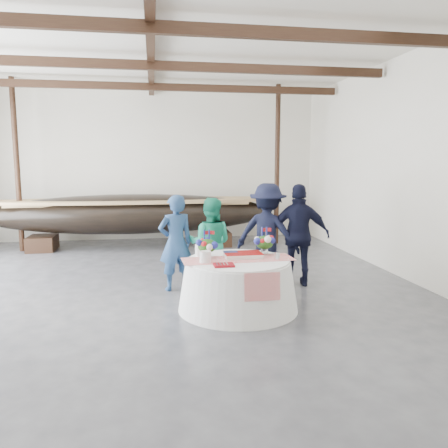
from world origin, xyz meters
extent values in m
cube|color=#3D3D42|center=(0.00, 0.00, 0.00)|extent=(10.00, 12.00, 0.01)
cube|color=silver|center=(0.00, 6.00, 2.25)|extent=(10.00, 0.02, 4.50)
cube|color=silver|center=(0.00, -6.00, 2.25)|extent=(10.00, 0.02, 4.50)
cube|color=silver|center=(5.00, 0.00, 2.25)|extent=(0.02, 12.00, 4.50)
cube|color=white|center=(0.00, 0.00, 4.50)|extent=(10.00, 12.00, 0.01)
cube|color=black|center=(0.00, -1.00, 4.25)|extent=(9.80, 0.12, 0.18)
cube|color=black|center=(0.00, 1.50, 4.25)|extent=(9.80, 0.12, 0.18)
cube|color=black|center=(0.00, 4.00, 4.25)|extent=(9.80, 0.12, 0.18)
cube|color=black|center=(0.00, 0.00, 4.38)|extent=(0.15, 11.76, 0.15)
cylinder|color=black|center=(-3.50, 4.57, 2.25)|extent=(0.14, 0.14, 4.50)
cylinder|color=black|center=(3.50, 4.57, 2.25)|extent=(0.14, 0.14, 4.50)
cube|color=black|center=(-2.99, 4.57, 0.20)|extent=(0.69, 0.89, 0.40)
cube|color=black|center=(1.77, 4.57, 0.20)|extent=(0.69, 0.89, 0.40)
ellipsoid|color=black|center=(-0.61, 4.57, 0.94)|extent=(7.93, 1.59, 1.09)
cube|color=#9E7A4C|center=(-0.61, 4.57, 1.24)|extent=(6.34, 1.04, 0.06)
cone|color=white|center=(1.30, -0.92, 0.40)|extent=(1.92, 1.92, 0.79)
cylinder|color=white|center=(1.30, -0.92, 0.80)|extent=(1.63, 1.63, 0.04)
cube|color=red|center=(1.30, -0.92, 0.83)|extent=(1.80, 0.64, 0.01)
cube|color=white|center=(1.40, -0.81, 0.86)|extent=(0.60, 0.40, 0.07)
cylinder|color=white|center=(0.76, -1.07, 0.91)|extent=(0.18, 0.18, 0.18)
cylinder|color=white|center=(0.73, -0.60, 0.92)|extent=(0.18, 0.18, 0.20)
cube|color=maroon|center=(1.00, -1.34, 0.84)|extent=(0.30, 0.24, 0.03)
cone|color=silver|center=(1.91, -1.04, 0.88)|extent=(0.09, 0.09, 0.12)
imported|color=navy|center=(0.38, 0.34, 0.89)|extent=(0.73, 0.57, 1.77)
imported|color=#1E9E78|center=(1.02, 0.34, 0.85)|extent=(0.97, 0.84, 1.71)
imported|color=black|center=(2.16, 0.51, 0.98)|extent=(1.46, 1.27, 1.96)
imported|color=black|center=(2.72, 0.26, 0.98)|extent=(1.22, 0.74, 1.95)
camera|label=1|loc=(-0.01, -7.59, 2.36)|focal=35.00mm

